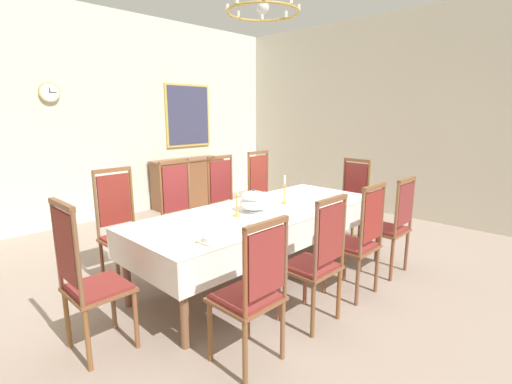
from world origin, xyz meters
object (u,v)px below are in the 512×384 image
object	(u,v)px
chair_north_c	(227,203)
candlestick_east	(284,192)
mounted_clock	(49,92)
framed_painting	(188,116)
bowl_near_left	(212,238)
bowl_near_right	(258,224)
chair_head_west	(88,278)
candlestick_west	(237,203)
soup_tureen	(254,201)
chair_head_east	(351,198)
sideboard	(189,182)
chair_south_b	(316,259)
chair_north_b	(182,213)
spoon_primary	(199,243)
dining_table	(262,216)
chair_north_a	(122,227)
chair_north_d	(264,194)
spoon_secondary	(247,228)
chair_south_d	(391,224)
chair_south_a	(253,290)
chair_south_c	(359,239)
chandelier	(263,11)

from	to	relation	value
chair_north_c	candlestick_east	distance (m)	1.00
mounted_clock	framed_painting	distance (m)	2.47
bowl_near_left	bowl_near_right	xyz separation A→B (m)	(0.54, 0.00, 0.00)
chair_head_west	candlestick_west	distance (m)	1.51
soup_tureen	mounted_clock	size ratio (longest dim) A/B	1.07
chair_head_east	sideboard	world-z (taller)	chair_head_east
chair_north_c	bowl_near_right	xyz separation A→B (m)	(-0.80, -1.34, 0.17)
chair_head_west	bowl_near_right	world-z (taller)	chair_head_west
chair_south_b	candlestick_west	world-z (taller)	chair_south_b
chair_north_b	chair_south_b	bearing A→B (deg)	90.00
soup_tureen	spoon_primary	distance (m)	1.05
dining_table	chair_north_c	world-z (taller)	chair_north_c
chair_north_a	mounted_clock	size ratio (longest dim) A/B	4.27
chair_north_c	mounted_clock	size ratio (longest dim) A/B	4.30
bowl_near_right	chair_north_c	bearing A→B (deg)	59.31
soup_tureen	chair_head_west	bearing A→B (deg)	180.00
bowl_near_right	sideboard	world-z (taller)	sideboard
chair_north_d	bowl_near_left	size ratio (longest dim) A/B	8.09
bowl_near_left	sideboard	size ratio (longest dim) A/B	0.11
chair_north_a	chair_north_c	distance (m)	1.45
chair_north_d	bowl_near_right	xyz separation A→B (m)	(-1.52, -1.34, 0.17)
chair_north_c	spoon_secondary	size ratio (longest dim) A/B	6.92
chair_south_d	mounted_clock	bearing A→B (deg)	113.84
chair_south_d	chair_north_b	bearing A→B (deg)	126.58
chair_head_west	bowl_near_left	bearing A→B (deg)	65.74
chair_north_c	chair_south_d	distance (m)	2.05
chair_south_a	chair_head_west	distance (m)	1.21
chair_south_c	chair_head_west	distance (m)	2.39
chair_north_a	bowl_near_right	size ratio (longest dim) A/B	6.86
chair_south_a	chandelier	xyz separation A→B (m)	(1.11, 0.95, 2.15)
sideboard	mounted_clock	size ratio (longest dim) A/B	5.08
bowl_near_right	spoon_secondary	distance (m)	0.13
chair_north_b	dining_table	bearing A→B (deg)	110.40
candlestick_east	framed_painting	bearing A→B (deg)	70.78
spoon_secondary	sideboard	distance (m)	4.05
dining_table	chair_south_a	bearing A→B (deg)	-139.28
candlestick_west	bowl_near_left	size ratio (longest dim) A/B	2.22
chair_north_d	bowl_near_left	distance (m)	2.47
chair_north_c	bowl_near_right	size ratio (longest dim) A/B	6.91
chair_north_a	chair_south_c	bearing A→B (deg)	127.12
chair_north_c	candlestick_east	world-z (taller)	chair_north_c
chair_south_d	spoon_primary	distance (m)	2.26
soup_tureen	spoon_primary	world-z (taller)	soup_tureen
chair_south_b	chair_north_d	world-z (taller)	chair_north_d
chair_north_d	bowl_near_right	bearing A→B (deg)	41.47
soup_tureen	dining_table	bearing A→B (deg)	-0.00
chair_north_b	mounted_clock	xyz separation A→B (m)	(-0.52, 2.48, 1.44)
chair_north_d	chair_head_west	size ratio (longest dim) A/B	1.03
chair_south_a	spoon_secondary	world-z (taller)	chair_south_a
chair_south_a	sideboard	distance (m)	4.83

